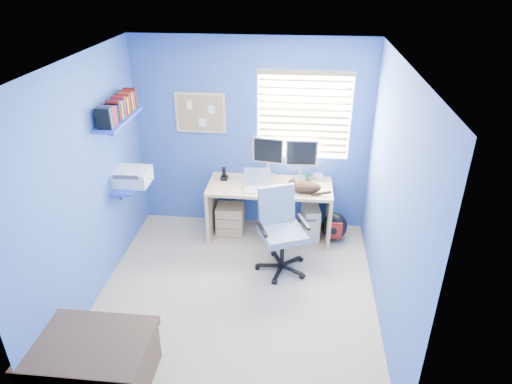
# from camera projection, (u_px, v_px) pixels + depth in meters

# --- Properties ---
(floor) EXTENTS (3.00, 3.20, 0.00)m
(floor) POSITION_uv_depth(u_px,v_px,m) (236.00, 295.00, 5.00)
(floor) COLOR #C6B08F
(floor) RESTS_ON ground
(ceiling) EXTENTS (3.00, 3.20, 0.00)m
(ceiling) POSITION_uv_depth(u_px,v_px,m) (230.00, 64.00, 3.84)
(ceiling) COLOR white
(ceiling) RESTS_ON wall_back
(wall_back) EXTENTS (3.00, 0.01, 2.50)m
(wall_back) POSITION_uv_depth(u_px,v_px,m) (252.00, 137.00, 5.83)
(wall_back) COLOR #3957B4
(wall_back) RESTS_ON ground
(wall_front) EXTENTS (3.00, 0.01, 2.50)m
(wall_front) POSITION_uv_depth(u_px,v_px,m) (199.00, 307.00, 3.01)
(wall_front) COLOR #3957B4
(wall_front) RESTS_ON ground
(wall_left) EXTENTS (0.01, 3.20, 2.50)m
(wall_left) POSITION_uv_depth(u_px,v_px,m) (85.00, 187.00, 4.56)
(wall_left) COLOR #3957B4
(wall_left) RESTS_ON ground
(wall_right) EXTENTS (0.01, 3.20, 2.50)m
(wall_right) POSITION_uv_depth(u_px,v_px,m) (392.00, 202.00, 4.29)
(wall_right) COLOR #3957B4
(wall_right) RESTS_ON ground
(desk) EXTENTS (1.56, 0.65, 0.74)m
(desk) POSITION_uv_depth(u_px,v_px,m) (269.00, 211.00, 5.91)
(desk) COLOR tan
(desk) RESTS_ON floor
(laptop) EXTENTS (0.35, 0.28, 0.22)m
(laptop) POSITION_uv_depth(u_px,v_px,m) (257.00, 182.00, 5.58)
(laptop) COLOR silver
(laptop) RESTS_ON desk
(monitor_left) EXTENTS (0.41, 0.18, 0.54)m
(monitor_left) POSITION_uv_depth(u_px,v_px,m) (268.00, 157.00, 5.85)
(monitor_left) COLOR silver
(monitor_left) RESTS_ON desk
(monitor_right) EXTENTS (0.41, 0.14, 0.54)m
(monitor_right) POSITION_uv_depth(u_px,v_px,m) (301.00, 160.00, 5.78)
(monitor_right) COLOR silver
(monitor_right) RESTS_ON desk
(phone) EXTENTS (0.09, 0.11, 0.17)m
(phone) POSITION_uv_depth(u_px,v_px,m) (224.00, 173.00, 5.85)
(phone) COLOR black
(phone) RESTS_ON desk
(mug) EXTENTS (0.10, 0.09, 0.10)m
(mug) POSITION_uv_depth(u_px,v_px,m) (309.00, 178.00, 5.80)
(mug) COLOR #2E6448
(mug) RESTS_ON desk
(cd_spindle) EXTENTS (0.13, 0.13, 0.07)m
(cd_spindle) POSITION_uv_depth(u_px,v_px,m) (318.00, 177.00, 5.87)
(cd_spindle) COLOR silver
(cd_spindle) RESTS_ON desk
(cat) EXTENTS (0.41, 0.32, 0.13)m
(cat) POSITION_uv_depth(u_px,v_px,m) (306.00, 187.00, 5.54)
(cat) COLOR black
(cat) RESTS_ON desk
(tower_pc) EXTENTS (0.25, 0.46, 0.45)m
(tower_pc) POSITION_uv_depth(u_px,v_px,m) (310.00, 220.00, 5.97)
(tower_pc) COLOR beige
(tower_pc) RESTS_ON floor
(drawer_boxes) EXTENTS (0.35, 0.28, 0.41)m
(drawer_boxes) POSITION_uv_depth(u_px,v_px,m) (230.00, 219.00, 6.05)
(drawer_boxes) COLOR #CCAB89
(drawer_boxes) RESTS_ON floor
(yellow_book) EXTENTS (0.03, 0.17, 0.24)m
(yellow_book) POSITION_uv_depth(u_px,v_px,m) (299.00, 235.00, 5.86)
(yellow_book) COLOR yellow
(yellow_book) RESTS_ON floor
(backpack) EXTENTS (0.34, 0.27, 0.38)m
(backpack) POSITION_uv_depth(u_px,v_px,m) (335.00, 226.00, 5.91)
(backpack) COLOR black
(backpack) RESTS_ON floor
(bed_corner) EXTENTS (0.97, 0.69, 0.46)m
(bed_corner) POSITION_uv_depth(u_px,v_px,m) (93.00, 362.00, 3.88)
(bed_corner) COLOR #513A2B
(bed_corner) RESTS_ON floor
(office_chair) EXTENTS (0.75, 0.75, 0.99)m
(office_chair) POSITION_uv_depth(u_px,v_px,m) (281.00, 241.00, 5.29)
(office_chair) COLOR black
(office_chair) RESTS_ON floor
(window_blinds) EXTENTS (1.15, 0.05, 1.10)m
(window_blinds) POSITION_uv_depth(u_px,v_px,m) (304.00, 116.00, 5.61)
(window_blinds) COLOR white
(window_blinds) RESTS_ON ground
(corkboard) EXTENTS (0.64, 0.02, 0.52)m
(corkboard) POSITION_uv_depth(u_px,v_px,m) (200.00, 113.00, 5.74)
(corkboard) COLOR tan
(corkboard) RESTS_ON ground
(wall_shelves) EXTENTS (0.42, 0.90, 1.05)m
(wall_shelves) POSITION_uv_depth(u_px,v_px,m) (124.00, 143.00, 5.12)
(wall_shelves) COLOR blue
(wall_shelves) RESTS_ON ground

